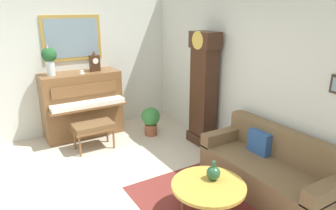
{
  "coord_description": "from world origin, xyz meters",
  "views": [
    {
      "loc": [
        3.43,
        -1.14,
        2.41
      ],
      "look_at": [
        -0.12,
        1.02,
        1.08
      ],
      "focal_mm": 32.84,
      "sensor_mm": 36.0,
      "label": 1
    }
  ],
  "objects": [
    {
      "name": "ground_plane",
      "position": [
        0.0,
        0.0,
        -0.05
      ],
      "size": [
        6.4,
        6.0,
        0.1
      ],
      "primitive_type": "cube",
      "color": "beige"
    },
    {
      "name": "wall_left",
      "position": [
        -2.6,
        0.01,
        1.41
      ],
      "size": [
        0.13,
        4.9,
        2.8
      ],
      "color": "silver",
      "rests_on": "ground_plane"
    },
    {
      "name": "wall_back",
      "position": [
        0.01,
        2.4,
        1.4
      ],
      "size": [
        5.3,
        0.13,
        2.8
      ],
      "color": "silver",
      "rests_on": "ground_plane"
    },
    {
      "name": "area_rug",
      "position": [
        0.96,
        1.0,
        0.0
      ],
      "size": [
        2.1,
        1.5,
        0.01
      ],
      "primitive_type": "cube",
      "color": "maroon",
      "rests_on": "ground_plane"
    },
    {
      "name": "piano",
      "position": [
        -2.23,
        0.38,
        0.63
      ],
      "size": [
        0.87,
        1.44,
        1.24
      ],
      "color": "brown",
      "rests_on": "ground_plane"
    },
    {
      "name": "piano_bench",
      "position": [
        -1.49,
        0.33,
        0.41
      ],
      "size": [
        0.42,
        0.7,
        0.48
      ],
      "color": "brown",
      "rests_on": "ground_plane"
    },
    {
      "name": "grandfather_clock",
      "position": [
        -0.73,
        2.12,
        0.96
      ],
      "size": [
        0.52,
        0.34,
        2.03
      ],
      "color": "#3D2316",
      "rests_on": "ground_plane"
    },
    {
      "name": "couch",
      "position": [
        1.01,
        1.94,
        0.31
      ],
      "size": [
        1.9,
        0.8,
        0.84
      ],
      "color": "brown",
      "rests_on": "ground_plane"
    },
    {
      "name": "coffee_table",
      "position": [
        0.99,
        0.9,
        0.39
      ],
      "size": [
        0.88,
        0.88,
        0.42
      ],
      "color": "gold",
      "rests_on": "ground_plane"
    },
    {
      "name": "mantel_clock",
      "position": [
        -2.23,
        0.68,
        1.41
      ],
      "size": [
        0.13,
        0.18,
        0.38
      ],
      "color": "#3D2316",
      "rests_on": "piano"
    },
    {
      "name": "flower_vase",
      "position": [
        -2.23,
        -0.13,
        1.56
      ],
      "size": [
        0.26,
        0.26,
        0.58
      ],
      "color": "silver",
      "rests_on": "piano"
    },
    {
      "name": "teacup",
      "position": [
        -2.12,
        0.38,
        1.27
      ],
      "size": [
        0.12,
        0.12,
        0.06
      ],
      "color": "white",
      "rests_on": "piano"
    },
    {
      "name": "green_jug",
      "position": [
        0.94,
        1.02,
        0.51
      ],
      "size": [
        0.17,
        0.17,
        0.24
      ],
      "color": "#234C33",
      "rests_on": "coffee_table"
    },
    {
      "name": "potted_plant",
      "position": [
        -1.53,
        1.49,
        0.32
      ],
      "size": [
        0.36,
        0.36,
        0.56
      ],
      "color": "#935138",
      "rests_on": "ground_plane"
    }
  ]
}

